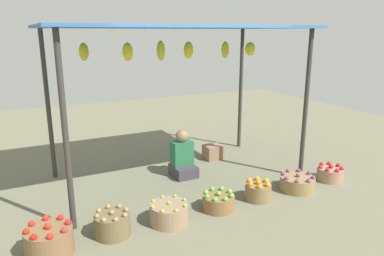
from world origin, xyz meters
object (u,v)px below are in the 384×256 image
at_px(basket_purple_onions, 297,183).
at_px(wooden_crate_near_vendor, 213,152).
at_px(basket_green_apples, 218,202).
at_px(basket_oranges, 258,191).
at_px(basket_potatoes, 112,224).
at_px(basket_red_apples, 330,174).
at_px(basket_limes, 169,213).
at_px(vendor_person, 183,158).
at_px(basket_red_tomatoes, 49,240).

distance_m(basket_purple_onions, wooden_crate_near_vendor, 1.83).
relative_size(basket_green_apples, basket_oranges, 1.17).
bearing_deg(basket_potatoes, basket_red_apples, 0.45).
relative_size(basket_limes, basket_oranges, 1.30).
bearing_deg(basket_limes, basket_oranges, 1.14).
relative_size(basket_green_apples, basket_red_apples, 1.06).
xyz_separation_m(basket_potatoes, basket_limes, (0.70, -0.04, -0.01)).
bearing_deg(basket_limes, basket_red_apples, 1.34).
distance_m(vendor_person, wooden_crate_near_vendor, 0.99).
relative_size(basket_limes, basket_green_apples, 1.11).
xyz_separation_m(vendor_person, basket_green_apples, (-0.09, -1.30, -0.19)).
distance_m(vendor_person, basket_potatoes, 2.00).
bearing_deg(basket_green_apples, basket_red_apples, 1.08).
distance_m(basket_potatoes, basket_limes, 0.70).
xyz_separation_m(basket_limes, basket_purple_onions, (2.10, 0.02, -0.02)).
bearing_deg(vendor_person, basket_limes, -121.65).
distance_m(basket_red_tomatoes, basket_potatoes, 0.70).
bearing_deg(basket_green_apples, basket_red_tomatoes, -178.79).
distance_m(basket_limes, basket_oranges, 1.38).
bearing_deg(wooden_crate_near_vendor, basket_green_apples, -118.01).
distance_m(basket_potatoes, basket_oranges, 2.09).
relative_size(basket_oranges, wooden_crate_near_vendor, 1.13).
relative_size(basket_purple_onions, wooden_crate_near_vendor, 1.57).
height_order(basket_red_tomatoes, wooden_crate_near_vendor, basket_red_tomatoes).
height_order(basket_oranges, basket_purple_onions, basket_oranges).
bearing_deg(basket_red_tomatoes, basket_red_apples, 1.14).
bearing_deg(basket_oranges, basket_purple_onions, -0.60).
height_order(vendor_person, basket_red_tomatoes, vendor_person).
height_order(vendor_person, wooden_crate_near_vendor, vendor_person).
height_order(basket_limes, basket_green_apples, basket_limes).
height_order(basket_green_apples, basket_red_apples, basket_red_apples).
bearing_deg(basket_green_apples, vendor_person, 86.20).
bearing_deg(basket_limes, basket_green_apples, 2.09).
bearing_deg(basket_red_apples, vendor_person, 148.13).
height_order(basket_red_tomatoes, basket_potatoes, basket_red_tomatoes).
distance_m(basket_red_tomatoes, basket_purple_onions, 3.51).
relative_size(basket_limes, basket_red_apples, 1.17).
relative_size(basket_red_tomatoes, basket_oranges, 1.36).
xyz_separation_m(vendor_person, basket_limes, (-0.82, -1.32, -0.17)).
xyz_separation_m(basket_red_tomatoes, basket_potatoes, (0.70, 0.06, -0.02)).
relative_size(vendor_person, basket_potatoes, 1.88).
distance_m(basket_red_tomatoes, basket_limes, 1.40).
xyz_separation_m(basket_potatoes, basket_green_apples, (1.43, -0.01, -0.03)).
relative_size(basket_limes, basket_purple_onions, 0.93).
distance_m(basket_limes, wooden_crate_near_vendor, 2.46).
distance_m(basket_potatoes, basket_purple_onions, 2.81).
xyz_separation_m(basket_potatoes, basket_red_apples, (3.54, 0.03, -0.03)).
bearing_deg(basket_green_apples, basket_oranges, 0.08).
height_order(basket_green_apples, basket_oranges, basket_oranges).
height_order(vendor_person, basket_red_apples, vendor_person).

